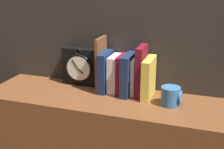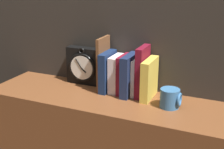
# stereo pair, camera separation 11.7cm
# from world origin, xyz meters

# --- Properties ---
(wall_back) EXTENTS (6.00, 0.05, 2.60)m
(wall_back) POSITION_xyz_m (0.00, 0.19, 1.30)
(wall_back) COLOR #2D2823
(wall_back) RESTS_ON ground_plane
(clock) EXTENTS (0.19, 0.07, 0.19)m
(clock) POSITION_xyz_m (-0.21, 0.12, 0.99)
(clock) COLOR black
(clock) RESTS_ON bookshelf
(book_slot0_brown) EXTENTS (0.01, 0.13, 0.26)m
(book_slot0_brown) POSITION_xyz_m (-0.09, 0.09, 1.02)
(book_slot0_brown) COLOR brown
(book_slot0_brown) RESTS_ON bookshelf
(book_slot1_navy) EXTENTS (0.04, 0.14, 0.19)m
(book_slot1_navy) POSITION_xyz_m (-0.06, 0.09, 0.99)
(book_slot1_navy) COLOR navy
(book_slot1_navy) RESTS_ON bookshelf
(book_slot2_white) EXTENTS (0.04, 0.12, 0.17)m
(book_slot2_white) POSITION_xyz_m (-0.02, 0.10, 0.98)
(book_slot2_white) COLOR silver
(book_slot2_white) RESTS_ON bookshelf
(book_slot3_maroon) EXTENTS (0.02, 0.13, 0.18)m
(book_slot3_maroon) POSITION_xyz_m (0.02, 0.09, 0.98)
(book_slot3_maroon) COLOR maroon
(book_slot3_maroon) RESTS_ON bookshelf
(book_slot4_navy) EXTENTS (0.04, 0.15, 0.19)m
(book_slot4_navy) POSITION_xyz_m (0.05, 0.08, 0.99)
(book_slot4_navy) COLOR #1A274B
(book_slot4_navy) RESTS_ON bookshelf
(book_slot5_white) EXTENTS (0.02, 0.12, 0.17)m
(book_slot5_white) POSITION_xyz_m (0.08, 0.10, 0.98)
(book_slot5_white) COLOR white
(book_slot5_white) RESTS_ON bookshelf
(book_slot6_maroon) EXTENTS (0.03, 0.13, 0.23)m
(book_slot6_maroon) POSITION_xyz_m (0.11, 0.09, 1.01)
(book_slot6_maroon) COLOR maroon
(book_slot6_maroon) RESTS_ON bookshelf
(book_slot7_yellow) EXTENTS (0.04, 0.16, 0.18)m
(book_slot7_yellow) POSITION_xyz_m (0.15, 0.08, 0.98)
(book_slot7_yellow) COLOR gold
(book_slot7_yellow) RESTS_ON bookshelf
(mug) EXTENTS (0.09, 0.08, 0.08)m
(mug) POSITION_xyz_m (0.26, 0.01, 0.93)
(mug) COLOR teal
(mug) RESTS_ON bookshelf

